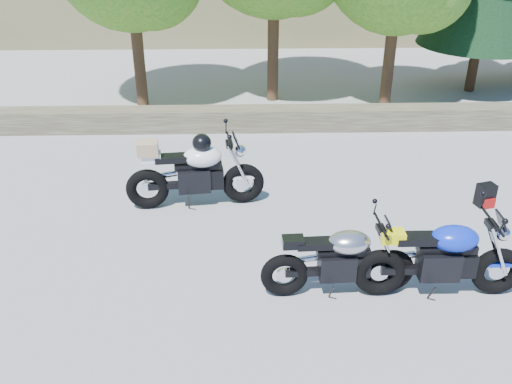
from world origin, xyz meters
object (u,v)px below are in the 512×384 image
white_bike (194,171)px  backpack (486,195)px  silver_bike (340,261)px  blue_bike (442,259)px

white_bike → backpack: white_bike is taller
backpack → white_bike: bearing=162.0°
silver_bike → backpack: 3.74m
silver_bike → blue_bike: (1.33, -0.06, 0.05)m
white_bike → blue_bike: size_ratio=1.04×
backpack → silver_bike: bearing=-157.4°
silver_bike → blue_bike: blue_bike is taller
white_bike → backpack: (4.98, -0.15, -0.45)m
silver_bike → backpack: (2.90, 2.34, -0.31)m
silver_bike → white_bike: (-2.08, 2.49, 0.13)m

